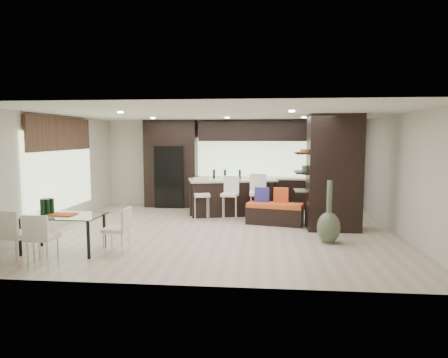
# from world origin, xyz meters

# --- Properties ---
(ground) EXTENTS (8.00, 8.00, 0.00)m
(ground) POSITION_xyz_m (0.00, 0.00, 0.00)
(ground) COLOR #C4AB95
(ground) RESTS_ON ground
(back_wall) EXTENTS (8.00, 0.02, 2.70)m
(back_wall) POSITION_xyz_m (0.00, 3.50, 1.35)
(back_wall) COLOR beige
(back_wall) RESTS_ON ground
(left_wall) EXTENTS (0.02, 7.00, 2.70)m
(left_wall) POSITION_xyz_m (-4.00, 0.00, 1.35)
(left_wall) COLOR beige
(left_wall) RESTS_ON ground
(right_wall) EXTENTS (0.02, 7.00, 2.70)m
(right_wall) POSITION_xyz_m (4.00, 0.00, 1.35)
(right_wall) COLOR beige
(right_wall) RESTS_ON ground
(ceiling) EXTENTS (8.00, 7.00, 0.02)m
(ceiling) POSITION_xyz_m (0.00, 0.00, 2.70)
(ceiling) COLOR white
(ceiling) RESTS_ON ground
(window_left) EXTENTS (0.04, 3.20, 1.90)m
(window_left) POSITION_xyz_m (-3.96, 0.20, 1.35)
(window_left) COLOR #B2D199
(window_left) RESTS_ON left_wall
(window_back) EXTENTS (3.40, 0.04, 1.20)m
(window_back) POSITION_xyz_m (0.60, 3.46, 1.55)
(window_back) COLOR #B2D199
(window_back) RESTS_ON back_wall
(stone_accent) EXTENTS (0.08, 3.00, 0.80)m
(stone_accent) POSITION_xyz_m (-3.93, 0.20, 2.25)
(stone_accent) COLOR brown
(stone_accent) RESTS_ON left_wall
(ceiling_spots) EXTENTS (4.00, 3.00, 0.02)m
(ceiling_spots) POSITION_xyz_m (0.00, 0.25, 2.68)
(ceiling_spots) COLOR white
(ceiling_spots) RESTS_ON ceiling
(back_cabinetry) EXTENTS (6.80, 0.68, 2.70)m
(back_cabinetry) POSITION_xyz_m (0.50, 3.17, 1.35)
(back_cabinetry) COLOR black
(back_cabinetry) RESTS_ON ground
(refrigerator) EXTENTS (0.90, 0.68, 1.90)m
(refrigerator) POSITION_xyz_m (-1.90, 3.12, 0.95)
(refrigerator) COLOR black
(refrigerator) RESTS_ON ground
(partition_column) EXTENTS (1.20, 0.80, 2.70)m
(partition_column) POSITION_xyz_m (2.60, 0.40, 1.35)
(partition_column) COLOR black
(partition_column) RESTS_ON ground
(kitchen_island) EXTENTS (2.58, 1.60, 1.00)m
(kitchen_island) POSITION_xyz_m (0.09, 2.05, 0.50)
(kitchen_island) COLOR black
(kitchen_island) RESTS_ON ground
(stool_left) EXTENTS (0.48, 0.48, 0.90)m
(stool_left) POSITION_xyz_m (-0.64, 1.24, 0.45)
(stool_left) COLOR silver
(stool_left) RESTS_ON ground
(stool_mid) EXTENTS (0.47, 0.47, 0.93)m
(stool_mid) POSITION_xyz_m (0.09, 1.23, 0.46)
(stool_mid) COLOR silver
(stool_mid) RESTS_ON ground
(stool_right) EXTENTS (0.44, 0.44, 0.98)m
(stool_right) POSITION_xyz_m (0.83, 1.22, 0.49)
(stool_right) COLOR silver
(stool_right) RESTS_ON ground
(bench) EXTENTS (1.47, 0.83, 0.53)m
(bench) POSITION_xyz_m (1.26, 0.81, 0.27)
(bench) COLOR black
(bench) RESTS_ON ground
(floor_vase) EXTENTS (0.61, 0.61, 1.30)m
(floor_vase) POSITION_xyz_m (2.30, -0.88, 0.65)
(floor_vase) COLOR #47543C
(floor_vase) RESTS_ON ground
(dining_table) EXTENTS (1.51, 0.88, 0.71)m
(dining_table) POSITION_xyz_m (-2.81, -2.01, 0.36)
(dining_table) COLOR white
(dining_table) RESTS_ON ground
(chair_near) EXTENTS (0.44, 0.44, 0.82)m
(chair_near) POSITION_xyz_m (-2.81, -2.73, 0.41)
(chair_near) COLOR silver
(chair_near) RESTS_ON ground
(chair_far) EXTENTS (0.54, 0.54, 0.88)m
(chair_far) POSITION_xyz_m (-3.27, -2.75, 0.44)
(chair_far) COLOR silver
(chair_far) RESTS_ON ground
(chair_end) EXTENTS (0.45, 0.45, 0.80)m
(chair_end) POSITION_xyz_m (-1.77, -2.01, 0.40)
(chair_end) COLOR silver
(chair_end) RESTS_ON ground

